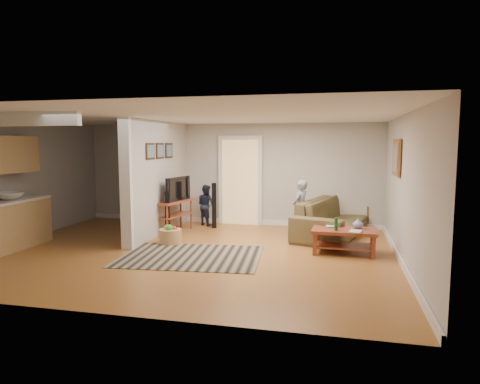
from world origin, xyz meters
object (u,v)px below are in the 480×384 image
at_px(coffee_table, 345,234).
at_px(speaker_right, 214,205).
at_px(child, 300,237).
at_px(tv_console, 174,203).
at_px(sofa, 333,235).
at_px(toy_basket, 170,235).
at_px(speaker_left, 168,214).
at_px(toddler, 206,225).

xyz_separation_m(coffee_table, speaker_right, (-3.02, 1.77, 0.19)).
bearing_deg(speaker_right, child, -32.28).
bearing_deg(tv_console, child, 13.41).
distance_m(sofa, tv_console, 3.63).
distance_m(coffee_table, toy_basket, 3.42).
bearing_deg(speaker_left, child, 0.43).
bearing_deg(coffee_table, speaker_left, 170.05).
xyz_separation_m(speaker_left, child, (2.81, 0.55, -0.49)).
height_order(speaker_right, child, speaker_right).
relative_size(tv_console, toy_basket, 2.72).
bearing_deg(speaker_right, toddler, 117.06).
relative_size(sofa, speaker_left, 2.77).
bearing_deg(speaker_right, sofa, -20.83).
bearing_deg(sofa, toy_basket, 132.29).
bearing_deg(child, speaker_left, -55.86).
relative_size(sofa, toddler, 2.70).
height_order(sofa, toy_basket, toy_basket).
relative_size(coffee_table, toy_basket, 2.61).
relative_size(coffee_table, tv_console, 0.96).
bearing_deg(coffee_table, tv_console, 163.65).
bearing_deg(toy_basket, toddler, 87.07).
distance_m(speaker_left, toddler, 1.56).
xyz_separation_m(coffee_table, toy_basket, (-3.42, 0.01, -0.19)).
xyz_separation_m(toy_basket, toddler, (0.11, 2.07, -0.17)).
xyz_separation_m(sofa, child, (-0.71, -0.38, 0.00)).
distance_m(tv_console, child, 2.91).
bearing_deg(toddler, sofa, -157.45).
distance_m(sofa, toddler, 3.13).
xyz_separation_m(child, toddler, (-2.39, 0.87, 0.00)).
xyz_separation_m(sofa, coffee_table, (0.22, -1.59, 0.35)).
bearing_deg(speaker_right, coffee_table, -47.49).
bearing_deg(speaker_left, tv_console, 81.49).
height_order(coffee_table, speaker_right, speaker_right).
relative_size(coffee_table, speaker_right, 1.08).
relative_size(child, toddler, 1.23).
bearing_deg(toy_basket, coffee_table, -0.13).
xyz_separation_m(speaker_left, toddler, (0.43, 1.42, -0.49)).
bearing_deg(coffee_table, sofa, 97.76).
distance_m(coffee_table, toddler, 3.92).
bearing_deg(speaker_right, speaker_left, -140.00).
xyz_separation_m(coffee_table, tv_console, (-3.76, 1.10, 0.31)).
distance_m(tv_console, toy_basket, 1.25).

